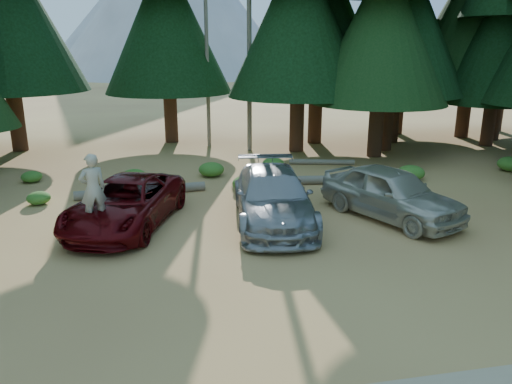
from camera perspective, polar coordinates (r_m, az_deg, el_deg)
ground at (r=13.12m, az=7.35°, el=-8.03°), size 160.00×160.00×0.00m
forest_belt_north at (r=27.13m, az=-2.59°, el=4.98°), size 36.00×7.00×22.00m
snag_front at (r=26.22m, az=-0.78°, el=17.78°), size 0.24×0.24×12.00m
snag_back at (r=27.43m, az=-5.63°, el=15.57°), size 0.20×0.20×10.00m
mountain_peak at (r=99.80m, az=-11.00°, el=20.43°), size 48.00×50.00×28.00m
red_pickup at (r=15.83m, az=-14.68°, el=-1.20°), size 4.14×5.91×1.50m
silver_minivan_center at (r=15.66m, az=1.96°, el=-0.55°), size 2.97×5.94×1.66m
silver_minivan_right at (r=16.60m, az=15.16°, el=-0.09°), size 3.85×5.31×1.68m
frisbee_player at (r=14.35m, az=-18.15°, el=0.37°), size 0.84×0.69×1.97m
log_left at (r=19.10m, az=-12.96°, el=0.13°), size 4.80×0.80×0.34m
log_mid at (r=23.62m, az=7.51°, el=3.42°), size 3.02×1.00×0.25m
log_right at (r=20.33m, az=7.89°, el=1.40°), size 5.38×0.97×0.34m
shrub_far_left at (r=22.36m, az=-24.26°, el=1.60°), size 0.82×0.82×0.45m
shrub_left at (r=20.78m, az=-13.79°, el=1.73°), size 1.05×1.05×0.58m
shrub_center_left at (r=19.13m, az=-1.12°, el=0.98°), size 1.08×1.08×0.60m
shrub_center_right at (r=21.39m, az=-5.13°, el=2.59°), size 1.08×1.08×0.60m
shrub_right at (r=22.46m, az=1.98°, el=3.26°), size 0.99×0.99×0.55m
shrub_far_right at (r=21.69m, az=17.30°, el=2.12°), size 1.11×1.11×0.61m
shrub_edge_west at (r=19.17m, az=-23.59°, el=-0.63°), size 0.81×0.81×0.45m
shrub_edge_east at (r=24.94m, az=27.12°, el=2.88°), size 1.15×1.15×0.63m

